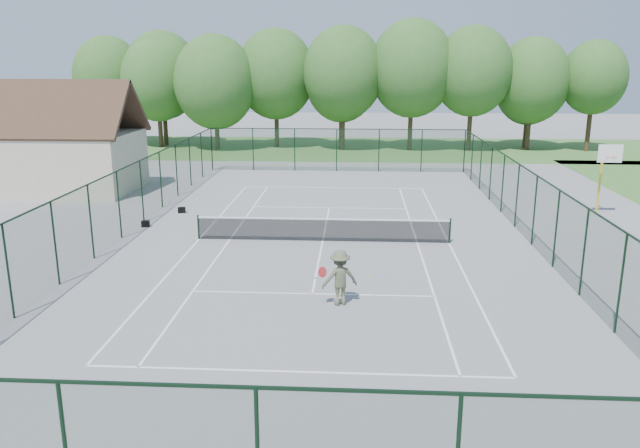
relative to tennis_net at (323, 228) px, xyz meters
The scene contains 11 objects.
ground 0.58m from the tennis_net, ahead, with size 140.00×140.00×0.00m, color gray.
grass_far 30.01m from the tennis_net, 90.00° to the left, with size 80.00×16.00×0.01m, color #4A7B35.
court_lines 0.57m from the tennis_net, ahead, with size 11.05×23.85×0.01m.
tennis_net is the anchor object (origin of this frame).
fence_enclosure 0.98m from the tennis_net, ahead, with size 18.05×36.05×3.02m.
utility_building 19.04m from the tennis_net, 147.99° to the left, with size 8.60×6.27×6.63m.
tree_line_far 30.48m from the tennis_net, 90.00° to the left, with size 39.40×6.40×9.70m.
basketball_goal 15.28m from the tennis_net, 22.45° to the left, with size 1.20×1.43×3.65m.
sports_bag_a 8.77m from the tennis_net, 167.39° to the left, with size 0.38×0.23×0.30m, color black.
sports_bag_b 9.01m from the tennis_net, 147.72° to the left, with size 0.39×0.24×0.30m, color black.
tennis_player 7.34m from the tennis_net, 82.56° to the right, with size 1.85×1.03×1.83m.
Camera 1 is at (1.44, -26.19, 7.66)m, focal length 35.00 mm.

